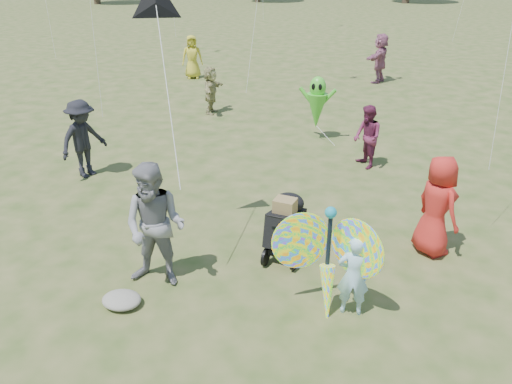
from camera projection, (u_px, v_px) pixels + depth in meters
ground at (242, 304)px, 7.27m from camera, size 160.00×160.00×0.00m
child_girl at (353, 276)px, 6.85m from camera, size 0.48×0.34×1.23m
adult_man at (155, 226)px, 7.35m from camera, size 0.99×0.78×1.97m
grey_bag at (122, 300)px, 7.21m from camera, size 0.58×0.47×0.18m
crowd_a at (437, 206)px, 8.20m from camera, size 0.96×1.01×1.74m
crowd_b at (83, 139)px, 11.17m from camera, size 1.02×1.31×1.78m
crowd_d at (211, 90)px, 15.87m from camera, size 0.50×1.40×1.49m
crowd_e at (367, 137)px, 11.72m from camera, size 0.86×0.92×1.50m
crowd_g at (192, 57)px, 20.47m from camera, size 1.00×0.84×1.74m
crowd_j at (380, 58)px, 19.77m from camera, size 1.04×1.85×1.91m
jogging_stroller at (286, 223)px, 8.22m from camera, size 0.58×1.09×1.09m
butterfly_kite at (328, 260)px, 6.82m from camera, size 1.74×0.75×1.82m
delta_kite_rig at (156, 5)px, 7.35m from camera, size 1.23×1.58×2.79m
alien_kite at (317, 105)px, 13.45m from camera, size 1.12×0.69×1.74m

